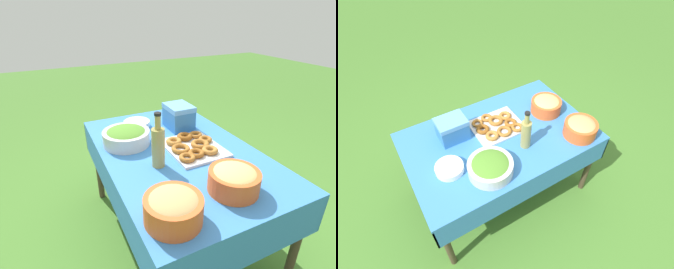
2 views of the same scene
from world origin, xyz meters
The scene contains 9 objects.
ground_plane centered at (0.00, 0.00, 0.00)m, with size 14.00×14.00×0.00m, color #477A2D.
picnic_table centered at (0.00, 0.00, 0.63)m, with size 1.47×0.94×0.72m.
salad_bowl centered at (0.23, 0.27, 0.78)m, with size 0.32×0.32×0.12m.
pasta_bowl centered at (-0.50, -0.05, 0.79)m, with size 0.26×0.26×0.13m.
donut_platter centered at (-0.03, -0.09, 0.74)m, with size 0.40×0.35×0.05m.
plate_stack centered at (0.47, 0.11, 0.74)m, with size 0.20×0.20×0.05m.
olive_oil_bottle centered at (-0.12, 0.19, 0.85)m, with size 0.08×0.08×0.33m.
bread_bowl centered at (-0.55, 0.31, 0.79)m, with size 0.26×0.26×0.14m.
cooler_box centered at (0.31, -0.17, 0.81)m, with size 0.22×0.18×0.18m.
Camera 1 is at (-1.32, 0.71, 1.54)m, focal length 28.00 mm.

